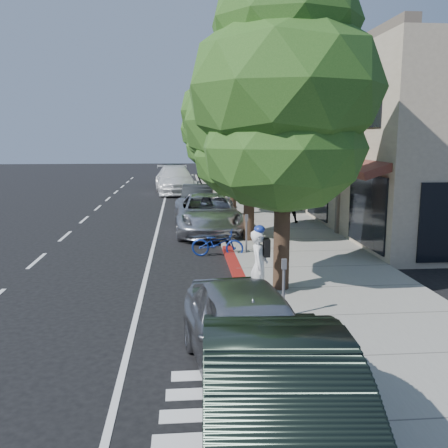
{
  "coord_description": "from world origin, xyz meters",
  "views": [
    {
      "loc": [
        -1.57,
        -13.93,
        3.92
      ],
      "look_at": [
        -0.31,
        0.62,
        1.35
      ],
      "focal_mm": 40.0,
      "sensor_mm": 36.0,
      "label": 1
    }
  ],
  "objects": [
    {
      "name": "dark_sedan",
      "position": [
        -0.73,
        11.57,
        0.73
      ],
      "size": [
        1.91,
        4.54,
        1.46
      ],
      "primitive_type": "imported",
      "rotation": [
        0.0,
        0.0,
        -0.08
      ],
      "color": "#232628",
      "rests_on": "ground"
    },
    {
      "name": "curb_red_segment",
      "position": [
        0.0,
        1.0,
        0.07
      ],
      "size": [
        0.32,
        4.0,
        0.15
      ],
      "primitive_type": "cube",
      "color": "maroon",
      "rests_on": "ground"
    },
    {
      "name": "street_tree_2",
      "position": [
        0.9,
        10.0,
        4.67
      ],
      "size": [
        3.75,
        3.75,
        7.31
      ],
      "color": "black",
      "rests_on": "ground"
    },
    {
      "name": "near_car_a",
      "position": [
        -0.5,
        -6.37,
        0.77
      ],
      "size": [
        2.32,
        4.7,
        1.54
      ],
      "primitive_type": "imported",
      "rotation": [
        0.0,
        0.0,
        0.11
      ],
      "color": "#AAABAF",
      "rests_on": "ground"
    },
    {
      "name": "silver_suv",
      "position": [
        -0.5,
        6.3,
        0.79
      ],
      "size": [
        2.78,
        5.75,
        1.58
      ],
      "primitive_type": "imported",
      "rotation": [
        0.0,
        0.0,
        0.03
      ],
      "color": "silver",
      "rests_on": "ground"
    },
    {
      "name": "near_car_b",
      "position": [
        -0.5,
        -9.0,
        0.83
      ],
      "size": [
        1.98,
        5.09,
        1.65
      ],
      "primitive_type": "imported",
      "rotation": [
        0.0,
        0.0,
        -0.05
      ],
      "color": "black",
      "rests_on": "ground"
    },
    {
      "name": "storefront_building",
      "position": [
        9.6,
        18.0,
        3.5
      ],
      "size": [
        10.0,
        36.0,
        7.0
      ],
      "primitive_type": "cube",
      "color": "#BBAA90",
      "rests_on": "ground"
    },
    {
      "name": "street_tree_1",
      "position": [
        0.9,
        4.0,
        4.34
      ],
      "size": [
        4.87,
        4.87,
        7.2
      ],
      "color": "black",
      "rests_on": "ground"
    },
    {
      "name": "bicycle",
      "position": [
        -0.4,
        2.08,
        0.45
      ],
      "size": [
        1.82,
        0.97,
        0.91
      ],
      "primitive_type": "imported",
      "rotation": [
        0.0,
        0.0,
        1.35
      ],
      "color": "navy",
      "rests_on": "ground"
    },
    {
      "name": "sidewalk",
      "position": [
        2.3,
        8.0,
        0.07
      ],
      "size": [
        4.6,
        56.0,
        0.15
      ],
      "primitive_type": "cube",
      "color": "gray",
      "rests_on": "ground"
    },
    {
      "name": "cyclist",
      "position": [
        0.25,
        -2.57,
        0.88
      ],
      "size": [
        0.55,
        0.72,
        1.76
      ],
      "primitive_type": "imported",
      "rotation": [
        0.0,
        0.0,
        1.35
      ],
      "color": "white",
      "rests_on": "ground"
    },
    {
      "name": "street_tree_3",
      "position": [
        0.9,
        16.0,
        5.25
      ],
      "size": [
        5.09,
        5.09,
        8.47
      ],
      "color": "black",
      "rests_on": "ground"
    },
    {
      "name": "white_pickup",
      "position": [
        -1.97,
        21.0,
        0.92
      ],
      "size": [
        3.15,
        6.57,
        1.85
      ],
      "primitive_type": "imported",
      "rotation": [
        0.0,
        0.0,
        0.09
      ],
      "color": "white",
      "rests_on": "ground"
    },
    {
      "name": "street_tree_0",
      "position": [
        0.9,
        -2.0,
        4.91
      ],
      "size": [
        4.7,
        4.7,
        7.91
      ],
      "color": "black",
      "rests_on": "ground"
    },
    {
      "name": "pedestrian",
      "position": [
        3.18,
        7.54,
        1.0
      ],
      "size": [
        0.88,
        0.71,
        1.7
      ],
      "primitive_type": "imported",
      "rotation": [
        0.0,
        0.0,
        3.06
      ],
      "color": "black",
      "rests_on": "sidewalk"
    },
    {
      "name": "dark_suv_far",
      "position": [
        -2.12,
        27.01,
        0.91
      ],
      "size": [
        2.8,
        5.58,
        1.82
      ],
      "primitive_type": "imported",
      "rotation": [
        0.0,
        0.0,
        0.13
      ],
      "color": "black",
      "rests_on": "ground"
    },
    {
      "name": "street_tree_4",
      "position": [
        0.9,
        22.0,
        4.36
      ],
      "size": [
        5.12,
        5.12,
        7.3
      ],
      "color": "black",
      "rests_on": "ground"
    },
    {
      "name": "ground",
      "position": [
        0.0,
        0.0,
        0.0
      ],
      "size": [
        120.0,
        120.0,
        0.0
      ],
      "primitive_type": "plane",
      "color": "black",
      "rests_on": "ground"
    },
    {
      "name": "curb",
      "position": [
        0.0,
        8.0,
        0.07
      ],
      "size": [
        0.3,
        56.0,
        0.15
      ],
      "primitive_type": "cube",
      "color": "#9E998E",
      "rests_on": "ground"
    },
    {
      "name": "street_tree_5",
      "position": [
        0.9,
        28.0,
        4.32
      ],
      "size": [
        4.34,
        4.34,
        7.02
      ],
      "color": "black",
      "rests_on": "ground"
    }
  ]
}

